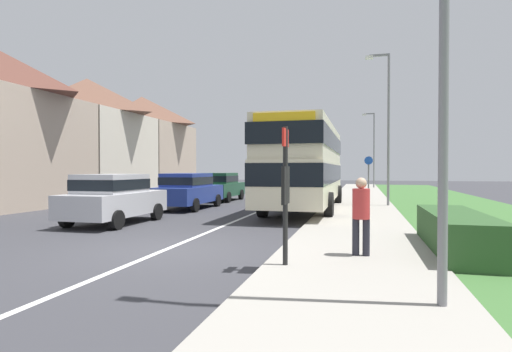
% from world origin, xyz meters
% --- Properties ---
extents(ground_plane, '(120.00, 120.00, 0.00)m').
position_xyz_m(ground_plane, '(0.00, 0.00, 0.00)').
color(ground_plane, '#38383D').
extents(lane_marking_centre, '(0.14, 60.00, 0.01)m').
position_xyz_m(lane_marking_centre, '(0.00, 8.00, 0.00)').
color(lane_marking_centre, silver).
rests_on(lane_marking_centre, ground_plane).
extents(pavement_near_side, '(3.20, 68.00, 0.12)m').
position_xyz_m(pavement_near_side, '(4.20, 6.00, 0.06)').
color(pavement_near_side, '#9E998E').
rests_on(pavement_near_side, ground_plane).
extents(grass_verge_seaward, '(6.00, 68.00, 0.08)m').
position_xyz_m(grass_verge_seaward, '(8.50, 6.00, 0.04)').
color(grass_verge_seaward, '#3D6B33').
rests_on(grass_verge_seaward, ground_plane).
extents(roadside_hedge, '(1.10, 4.08, 0.90)m').
position_xyz_m(roadside_hedge, '(6.30, 1.10, 0.45)').
color(roadside_hedge, '#2D5128').
rests_on(roadside_hedge, ground_plane).
extents(double_decker_bus, '(2.80, 10.72, 3.70)m').
position_xyz_m(double_decker_bus, '(1.92, 9.63, 2.14)').
color(double_decker_bus, beige).
rests_on(double_decker_bus, ground_plane).
extents(parked_car_silver, '(1.97, 4.00, 1.67)m').
position_xyz_m(parked_car_silver, '(-3.73, 3.61, 0.92)').
color(parked_car_silver, '#B7B7BC').
rests_on(parked_car_silver, ground_plane).
extents(parked_car_blue, '(1.98, 4.47, 1.65)m').
position_xyz_m(parked_car_blue, '(-3.46, 9.06, 0.91)').
color(parked_car_blue, navy).
rests_on(parked_car_blue, ground_plane).
extents(parked_car_dark_green, '(1.91, 4.01, 1.62)m').
position_xyz_m(parked_car_dark_green, '(-3.61, 13.96, 0.89)').
color(parked_car_dark_green, '#19472D').
rests_on(parked_car_dark_green, ground_plane).
extents(pedestrian_at_stop, '(0.34, 0.34, 1.67)m').
position_xyz_m(pedestrian_at_stop, '(4.31, -0.06, 0.98)').
color(pedestrian_at_stop, '#23232D').
rests_on(pedestrian_at_stop, ground_plane).
extents(bus_stop_sign, '(0.09, 0.52, 2.60)m').
position_xyz_m(bus_stop_sign, '(3.00, -1.21, 1.54)').
color(bus_stop_sign, black).
rests_on(bus_stop_sign, ground_plane).
extents(cycle_route_sign, '(0.44, 0.08, 2.52)m').
position_xyz_m(cycle_route_sign, '(4.68, 14.16, 1.43)').
color(cycle_route_sign, slate).
rests_on(cycle_route_sign, ground_plane).
extents(street_lamp_mid, '(1.14, 0.20, 7.30)m').
position_xyz_m(street_lamp_mid, '(5.44, 11.90, 4.20)').
color(street_lamp_mid, slate).
rests_on(street_lamp_mid, ground_plane).
extents(street_lamp_far, '(1.14, 0.20, 7.11)m').
position_xyz_m(street_lamp_far, '(5.33, 31.43, 4.10)').
color(street_lamp_far, slate).
rests_on(street_lamp_far, ground_plane).
extents(house_terrace_far_side, '(6.63, 20.19, 7.70)m').
position_xyz_m(house_terrace_far_side, '(-12.89, 14.40, 3.85)').
color(house_terrace_far_side, tan).
rests_on(house_terrace_far_side, ground_plane).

